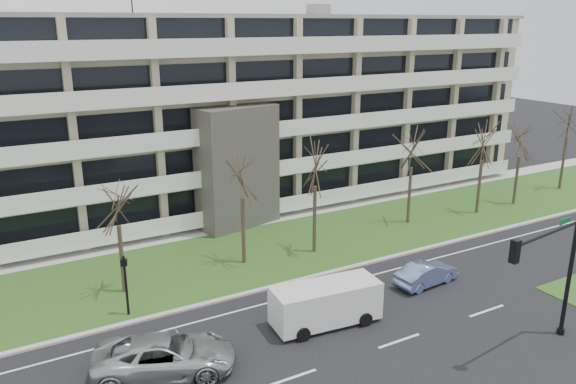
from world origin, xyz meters
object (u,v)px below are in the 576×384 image
silver_pickup (165,355)px  traffic_signal (552,267)px  blue_sedan (426,274)px  pedestrian_signal (125,278)px  white_van (327,300)px

silver_pickup → traffic_signal: bearing=-92.6°
blue_sedan → traffic_signal: bearing=176.3°
silver_pickup → pedestrian_signal: size_ratio=1.83×
traffic_signal → pedestrian_signal: size_ratio=1.89×
silver_pickup → traffic_signal: (16.17, -6.68, 3.23)m
silver_pickup → pedestrian_signal: bearing=21.4°
blue_sedan → white_van: white_van is taller
white_van → blue_sedan: bearing=12.4°
white_van → traffic_signal: bearing=-35.5°
traffic_signal → silver_pickup: bearing=150.4°
pedestrian_signal → silver_pickup: bearing=-64.8°
silver_pickup → white_van: white_van is taller
white_van → silver_pickup: bearing=-173.8°
blue_sedan → silver_pickup: bearing=88.0°
silver_pickup → blue_sedan: size_ratio=1.50×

